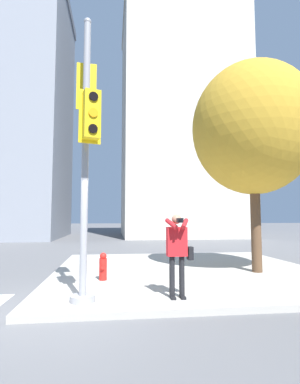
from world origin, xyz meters
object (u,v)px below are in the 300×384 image
(fire_hydrant, at_px, (103,267))
(person_photographer, at_px, (178,248))
(traffic_signal_pole, at_px, (87,137))
(street_tree, at_px, (253,129))

(fire_hydrant, bearing_deg, person_photographer, -50.71)
(traffic_signal_pole, xyz_separation_m, fire_hydrant, (0.30, 1.92, -2.86))
(street_tree, height_order, fire_hydrant, street_tree)
(traffic_signal_pole, bearing_deg, person_photographer, 1.08)
(traffic_signal_pole, height_order, fire_hydrant, traffic_signal_pole)
(person_photographer, height_order, street_tree, street_tree)
(street_tree, distance_m, fire_hydrant, 5.99)
(traffic_signal_pole, relative_size, fire_hydrant, 8.19)
(street_tree, bearing_deg, person_photographer, -139.61)
(traffic_signal_pole, distance_m, person_photographer, 2.88)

